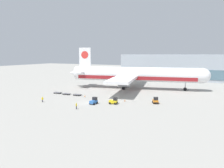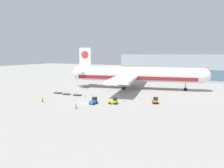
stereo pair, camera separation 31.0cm
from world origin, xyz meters
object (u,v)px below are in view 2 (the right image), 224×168
baggage_tug_mid (114,101)px  baggage_dolly_third (77,95)px  baggage_dolly_second (66,94)px  traffic_cone_far (125,100)px  baggage_tug_far (94,101)px  ground_crew_near (42,99)px  ground_crew_far (76,105)px  traffic_cone_near (85,96)px  baggage_tug_foreground (155,101)px  baggage_dolly_lead (58,92)px  airplane_main (133,75)px

baggage_tug_mid → baggage_dolly_third: (-17.01, 5.55, -0.49)m
baggage_dolly_second → traffic_cone_far: 22.87m
baggage_tug_mid → baggage_tug_far: size_ratio=1.03×
ground_crew_near → ground_crew_far: ground_crew_far is taller
traffic_cone_far → ground_crew_near: bearing=-150.0°
traffic_cone_near → baggage_tug_far: bearing=-42.3°
baggage_tug_far → ground_crew_near: (-15.02, -4.92, 0.11)m
baggage_dolly_second → ground_crew_near: size_ratio=2.22×
baggage_dolly_second → traffic_cone_near: (8.17, -0.40, -0.04)m
baggage_tug_foreground → traffic_cone_near: size_ratio=3.90×
baggage_dolly_lead → traffic_cone_far: 27.16m
baggage_tug_mid → baggage_tug_far: (-5.06, -2.71, 0.00)m
airplane_main → baggage_tug_far: bearing=-102.4°
baggage_tug_foreground → ground_crew_near: (-30.63, -13.81, 0.11)m
ground_crew_far → baggage_tug_far: bearing=-25.0°
traffic_cone_near → airplane_main: bearing=71.4°
airplane_main → baggage_tug_mid: bearing=-92.3°
baggage_dolly_third → ground_crew_far: bearing=-57.4°
baggage_dolly_third → traffic_cone_far: size_ratio=4.86×
baggage_tug_mid → traffic_cone_near: 14.14m
baggage_dolly_second → traffic_cone_far: size_ratio=4.86×
traffic_cone_far → baggage_dolly_lead: bearing=178.5°
baggage_tug_foreground → traffic_cone_near: baggage_tug_foreground is taller
baggage_tug_foreground → baggage_tug_far: same height
traffic_cone_far → baggage_dolly_third: bearing=177.6°
traffic_cone_near → traffic_cone_far: (14.70, 0.00, 0.03)m
ground_crew_far → baggage_dolly_second: bearing=29.3°
baggage_tug_far → baggage_tug_mid: bearing=-57.8°
baggage_tug_far → ground_crew_far: bearing=175.6°
baggage_dolly_second → airplane_main: bearing=52.3°
ground_crew_near → traffic_cone_far: bearing=1.8°
baggage_dolly_lead → traffic_cone_near: bearing=-6.4°
baggage_tug_far → traffic_cone_far: baggage_tug_far is taller
baggage_dolly_third → ground_crew_far: (10.92, -15.26, 0.60)m
baggage_tug_mid → baggage_dolly_third: 17.90m
baggage_tug_mid → baggage_dolly_lead: size_ratio=0.70×
baggage_dolly_lead → traffic_cone_far: traffic_cone_far is taller
baggage_dolly_third → traffic_cone_far: (18.41, -0.76, -0.01)m
airplane_main → baggage_tug_foreground: airplane_main is taller
baggage_dolly_second → ground_crew_far: size_ratio=2.20×
baggage_tug_mid → baggage_dolly_lead: baggage_tug_mid is taller
baggage_dolly_third → traffic_cone_far: 18.43m
baggage_dolly_lead → baggage_dolly_second: same height
baggage_tug_foreground → baggage_dolly_second: size_ratio=0.75×
ground_crew_near → traffic_cone_near: bearing=33.1°
baggage_tug_mid → baggage_dolly_second: baggage_tug_mid is taller
baggage_tug_far → baggage_dolly_third: bearing=59.4°
airplane_main → baggage_dolly_second: (-16.12, -23.27, -5.45)m
baggage_tug_foreground → ground_crew_far: bearing=-70.7°
baggage_dolly_second → baggage_dolly_third: 4.47m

